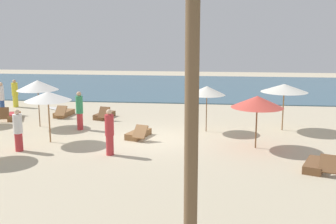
# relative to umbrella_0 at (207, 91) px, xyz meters

# --- Properties ---
(ground_plane) EXTENTS (60.00, 60.00, 0.00)m
(ground_plane) POSITION_rel_umbrella_0_xyz_m (-2.37, -1.76, -1.95)
(ground_plane) COLOR beige
(ocean_water) EXTENTS (48.00, 16.00, 0.06)m
(ocean_water) POSITION_rel_umbrella_0_xyz_m (-2.37, 15.24, -1.92)
(ocean_water) COLOR #3D6075
(ocean_water) RESTS_ON ground_plane
(umbrella_0) EXTENTS (1.72, 1.72, 2.16)m
(umbrella_0) POSITION_rel_umbrella_0_xyz_m (0.00, 0.00, 0.00)
(umbrella_0) COLOR brown
(umbrella_0) RESTS_ON ground_plane
(umbrella_1) EXTENTS (1.94, 1.94, 2.18)m
(umbrella_1) POSITION_rel_umbrella_0_xyz_m (-6.60, -2.63, 0.04)
(umbrella_1) COLOR olive
(umbrella_1) RESTS_ON ground_plane
(umbrella_2) EXTENTS (2.00, 2.00, 2.32)m
(umbrella_2) POSITION_rel_umbrella_0_xyz_m (-8.23, 0.08, 0.12)
(umbrella_2) COLOR brown
(umbrella_2) RESTS_ON ground_plane
(umbrella_3) EXTENTS (2.19, 2.19, 2.23)m
(umbrella_3) POSITION_rel_umbrella_0_xyz_m (3.62, 0.66, 0.08)
(umbrella_3) COLOR olive
(umbrella_3) RESTS_ON ground_plane
(umbrella_7) EXTENTS (2.09, 2.09, 2.15)m
(umbrella_7) POSITION_rel_umbrella_0_xyz_m (2.05, -2.59, -0.04)
(umbrella_7) COLOR brown
(umbrella_7) RESTS_ON ground_plane
(lounger_1) EXTENTS (1.06, 1.79, 0.69)m
(lounger_1) POSITION_rel_umbrella_0_xyz_m (-2.98, -1.48, -1.78)
(lounger_1) COLOR olive
(lounger_1) RESTS_ON ground_plane
(lounger_3) EXTENTS (0.78, 1.75, 0.68)m
(lounger_3) POSITION_rel_umbrella_0_xyz_m (-7.93, 2.64, -1.78)
(lounger_3) COLOR olive
(lounger_3) RESTS_ON ground_plane
(lounger_4) EXTENTS (1.17, 1.74, 0.74)m
(lounger_4) POSITION_rel_umbrella_0_xyz_m (-10.35, 1.56, -1.77)
(lounger_4) COLOR brown
(lounger_4) RESTS_ON ground_plane
(lounger_5) EXTENTS (1.16, 1.79, 0.69)m
(lounger_5) POSITION_rel_umbrella_0_xyz_m (3.86, -5.10, -1.78)
(lounger_5) COLOR brown
(lounger_5) RESTS_ON ground_plane
(lounger_6) EXTENTS (0.95, 1.74, 0.73)m
(lounger_6) POSITION_rel_umbrella_0_xyz_m (-5.56, 2.38, -1.78)
(lounger_6) COLOR brown
(lounger_6) RESTS_ON ground_plane
(person_0) EXTENTS (0.35, 0.35, 1.82)m
(person_0) POSITION_rel_umbrella_0_xyz_m (-11.63, 2.88, -1.01)
(person_0) COLOR #2D4C8C
(person_0) RESTS_ON ground_plane
(person_1) EXTENTS (0.46, 0.46, 1.85)m
(person_1) POSITION_rel_umbrella_0_xyz_m (-6.04, -0.30, -1.01)
(person_1) COLOR #BF3338
(person_1) RESTS_ON ground_plane
(person_2) EXTENTS (0.50, 0.50, 1.71)m
(person_2) POSITION_rel_umbrella_0_xyz_m (-11.90, 5.03, -1.10)
(person_2) COLOR yellow
(person_2) RESTS_ON ground_plane
(person_3) EXTENTS (0.44, 0.44, 1.79)m
(person_3) POSITION_rel_umbrella_0_xyz_m (-3.60, -4.17, -1.05)
(person_3) COLOR #BF3338
(person_3) RESTS_ON ground_plane
(person_5) EXTENTS (0.50, 0.50, 1.68)m
(person_5) POSITION_rel_umbrella_0_xyz_m (-7.32, -4.05, -1.11)
(person_5) COLOR #BF3338
(person_5) RESTS_ON ground_plane
(surfboard) EXTENTS (2.07, 1.60, 0.07)m
(surfboard) POSITION_rel_umbrella_0_xyz_m (-8.97, 4.51, -1.92)
(surfboard) COLOR silver
(surfboard) RESTS_ON ground_plane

